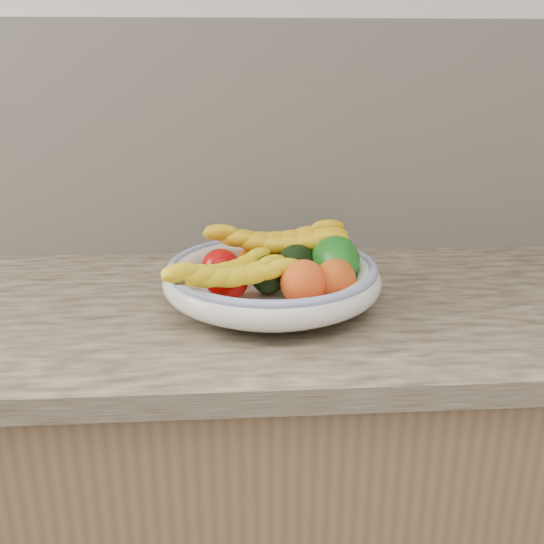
{
  "coord_description": "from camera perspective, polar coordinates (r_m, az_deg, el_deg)",
  "views": [
    {
      "loc": [
        -0.07,
        0.64,
        1.32
      ],
      "look_at": [
        0.0,
        1.66,
        0.96
      ],
      "focal_mm": 40.0,
      "sensor_mm": 36.0,
      "label": 1
    }
  ],
  "objects": [
    {
      "name": "kitchen_counter",
      "position": [
        1.35,
        -0.07,
        -19.92
      ],
      "size": [
        2.44,
        0.66,
        1.4
      ],
      "color": "brown",
      "rests_on": "ground"
    },
    {
      "name": "fruit_bowl",
      "position": [
        1.09,
        0.0,
        -0.57
      ],
      "size": [
        0.39,
        0.39,
        0.08
      ],
      "color": "white",
      "rests_on": "kitchen_counter"
    },
    {
      "name": "clementine_back_left",
      "position": [
        1.17,
        -1.96,
        1.23
      ],
      "size": [
        0.06,
        0.06,
        0.05
      ],
      "primitive_type": "ellipsoid",
      "rotation": [
        0.0,
        0.0,
        -0.22
      ],
      "color": "orange",
      "rests_on": "fruit_bowl"
    },
    {
      "name": "clementine_back_right",
      "position": [
        1.18,
        0.36,
        1.28
      ],
      "size": [
        0.06,
        0.06,
        0.05
      ],
      "primitive_type": "ellipsoid",
      "rotation": [
        0.0,
        0.0,
        0.24
      ],
      "color": "#FF5405",
      "rests_on": "fruit_bowl"
    },
    {
      "name": "clementine_back_mid",
      "position": [
        1.13,
        -1.03,
        0.61
      ],
      "size": [
        0.06,
        0.06,
        0.05
      ],
      "primitive_type": "ellipsoid",
      "rotation": [
        0.0,
        0.0,
        -0.23
      ],
      "color": "orange",
      "rests_on": "fruit_bowl"
    },
    {
      "name": "clementine_extra",
      "position": [
        1.18,
        1.3,
        1.39
      ],
      "size": [
        0.05,
        0.05,
        0.05
      ],
      "primitive_type": "ellipsoid",
      "color": "#F26005",
      "rests_on": "fruit_bowl"
    },
    {
      "name": "tomato_left",
      "position": [
        1.11,
        -4.87,
        0.56
      ],
      "size": [
        0.08,
        0.08,
        0.06
      ],
      "primitive_type": "ellipsoid",
      "rotation": [
        0.0,
        0.0,
        -0.24
      ],
      "color": "#AE0607",
      "rests_on": "fruit_bowl"
    },
    {
      "name": "tomato_near_left",
      "position": [
        1.04,
        -4.23,
        -0.79
      ],
      "size": [
        0.08,
        0.08,
        0.07
      ],
      "primitive_type": "ellipsoid",
      "rotation": [
        0.0,
        0.0,
        -0.02
      ],
      "color": "#B70303",
      "rests_on": "fruit_bowl"
    },
    {
      "name": "avocado_center",
      "position": [
        1.06,
        -0.37,
        -0.19
      ],
      "size": [
        0.07,
        0.1,
        0.06
      ],
      "primitive_type": "ellipsoid",
      "rotation": [
        0.0,
        0.0,
        -0.02
      ],
      "color": "black",
      "rests_on": "fruit_bowl"
    },
    {
      "name": "avocado_right",
      "position": [
        1.12,
        2.44,
        0.95
      ],
      "size": [
        0.1,
        0.12,
        0.07
      ],
      "primitive_type": "ellipsoid",
      "rotation": [
        0.0,
        0.0,
        -0.29
      ],
      "color": "black",
      "rests_on": "fruit_bowl"
    },
    {
      "name": "green_mango",
      "position": [
        1.1,
        5.95,
        1.13
      ],
      "size": [
        0.13,
        0.14,
        0.11
      ],
      "primitive_type": "ellipsoid",
      "rotation": [
        0.0,
        0.31,
        0.2
      ],
      "color": "#105712",
      "rests_on": "fruit_bowl"
    },
    {
      "name": "peach_front",
      "position": [
        1.01,
        2.99,
        -1.02
      ],
      "size": [
        0.1,
        0.1,
        0.08
      ],
      "primitive_type": "ellipsoid",
      "rotation": [
        0.0,
        0.0,
        0.42
      ],
      "color": "orange",
      "rests_on": "fruit_bowl"
    },
    {
      "name": "peach_right",
      "position": [
        1.03,
        5.98,
        -0.68
      ],
      "size": [
        0.08,
        0.08,
        0.07
      ],
      "primitive_type": "ellipsoid",
      "rotation": [
        0.0,
        0.0,
        -0.22
      ],
      "color": "orange",
      "rests_on": "fruit_bowl"
    },
    {
      "name": "banana_bunch_back",
      "position": [
        1.15,
        0.3,
        2.62
      ],
      "size": [
        0.29,
        0.13,
        0.08
      ],
      "primitive_type": null,
      "rotation": [
        0.0,
        0.0,
        -0.07
      ],
      "color": "gold",
      "rests_on": "fruit_bowl"
    },
    {
      "name": "banana_bunch_front",
      "position": [
        0.99,
        -4.15,
        -0.49
      ],
      "size": [
        0.27,
        0.23,
        0.07
      ],
      "primitive_type": null,
      "rotation": [
        0.0,
        0.0,
        0.6
      ],
      "color": "yellow",
      "rests_on": "fruit_bowl"
    }
  ]
}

